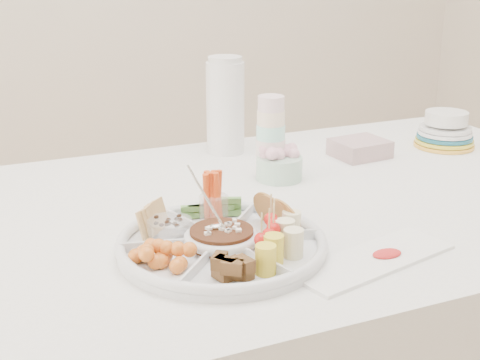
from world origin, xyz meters
name	(u,v)px	position (x,y,z in m)	size (l,w,h in m)	color
dining_table	(312,339)	(0.00, 0.00, 0.38)	(1.52, 1.02, 0.76)	white
party_tray	(222,241)	(-0.32, -0.20, 0.78)	(0.38, 0.38, 0.04)	white
bean_dip	(222,237)	(-0.32, -0.20, 0.79)	(0.12, 0.12, 0.04)	black
tortillas	(274,213)	(-0.19, -0.16, 0.80)	(0.10, 0.10, 0.06)	#AC763C
carrot_cucumber	(212,196)	(-0.29, -0.07, 0.82)	(0.11, 0.11, 0.10)	#F1511B
pita_raisins	(157,221)	(-0.41, -0.11, 0.80)	(0.12, 0.12, 0.06)	#DCAE59
cherries	(162,254)	(-0.44, -0.24, 0.79)	(0.12, 0.12, 0.05)	orange
granola_chunks	(234,266)	(-0.35, -0.33, 0.79)	(0.09, 0.09, 0.04)	#422514
banana_tomato	(291,233)	(-0.22, -0.29, 0.82)	(0.12, 0.12, 0.09)	#FEDE77
cup_stack	(271,137)	(-0.04, 0.16, 0.86)	(0.07, 0.07, 0.20)	silver
thermos	(225,104)	(-0.06, 0.40, 0.89)	(0.10, 0.10, 0.27)	white
flower_bowl	(279,163)	(-0.03, 0.13, 0.80)	(0.11, 0.11, 0.08)	#9CE5BF
napkin_stack	(360,148)	(0.25, 0.21, 0.78)	(0.14, 0.12, 0.05)	#BB989A
plate_stack	(445,128)	(0.52, 0.20, 0.81)	(0.17, 0.17, 0.11)	gold
placemat	(373,260)	(-0.08, -0.34, 0.76)	(0.32, 0.11, 0.01)	white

